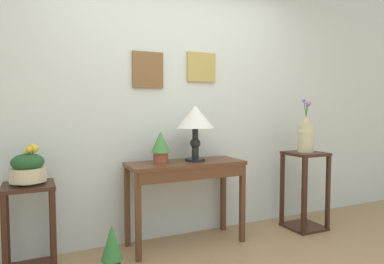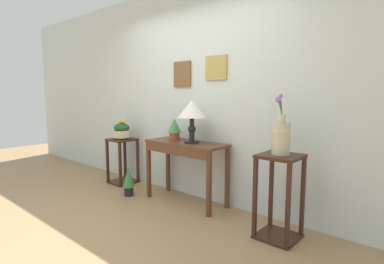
{
  "view_description": "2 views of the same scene",
  "coord_description": "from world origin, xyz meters",
  "px_view_note": "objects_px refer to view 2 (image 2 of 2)",
  "views": [
    {
      "loc": [
        -1.23,
        -1.66,
        1.26
      ],
      "look_at": [
        0.08,
        1.15,
        1.06
      ],
      "focal_mm": 32.06,
      "sensor_mm": 36.0,
      "label": 1
    },
    {
      "loc": [
        2.59,
        -1.56,
        1.38
      ],
      "look_at": [
        0.18,
        1.17,
        0.92
      ],
      "focal_mm": 28.67,
      "sensor_mm": 36.0,
      "label": 2
    }
  ],
  "objects_px": {
    "potted_plant_floor": "(129,180)",
    "pedestal_stand_left": "(123,161)",
    "potted_plant_on_console": "(174,128)",
    "planter_bowl_wide_left": "(122,130)",
    "pedestal_stand_right": "(279,197)",
    "table_lamp": "(192,111)",
    "flower_vase_tall_right": "(281,135)",
    "console_table": "(185,152)"
  },
  "relations": [
    {
      "from": "potted_plant_on_console",
      "to": "flower_vase_tall_right",
      "type": "height_order",
      "value": "flower_vase_tall_right"
    },
    {
      "from": "table_lamp",
      "to": "flower_vase_tall_right",
      "type": "height_order",
      "value": "flower_vase_tall_right"
    },
    {
      "from": "pedestal_stand_left",
      "to": "planter_bowl_wide_left",
      "type": "bearing_deg",
      "value": -3.09
    },
    {
      "from": "planter_bowl_wide_left",
      "to": "potted_plant_floor",
      "type": "xyz_separation_m",
      "value": [
        0.56,
        -0.32,
        -0.6
      ]
    },
    {
      "from": "planter_bowl_wide_left",
      "to": "pedestal_stand_right",
      "type": "height_order",
      "value": "planter_bowl_wide_left"
    },
    {
      "from": "potted_plant_on_console",
      "to": "flower_vase_tall_right",
      "type": "distance_m",
      "value": 1.56
    },
    {
      "from": "console_table",
      "to": "pedestal_stand_left",
      "type": "bearing_deg",
      "value": 179.37
    },
    {
      "from": "potted_plant_floor",
      "to": "pedestal_stand_left",
      "type": "bearing_deg",
      "value": 150.66
    },
    {
      "from": "pedestal_stand_left",
      "to": "potted_plant_on_console",
      "type": "bearing_deg",
      "value": 2.16
    },
    {
      "from": "console_table",
      "to": "potted_plant_floor",
      "type": "distance_m",
      "value": 0.93
    },
    {
      "from": "pedestal_stand_left",
      "to": "potted_plant_floor",
      "type": "bearing_deg",
      "value": -29.34
    },
    {
      "from": "console_table",
      "to": "potted_plant_on_console",
      "type": "distance_m",
      "value": 0.37
    },
    {
      "from": "potted_plant_on_console",
      "to": "planter_bowl_wide_left",
      "type": "relative_size",
      "value": 0.92
    },
    {
      "from": "potted_plant_on_console",
      "to": "flower_vase_tall_right",
      "type": "xyz_separation_m",
      "value": [
        1.55,
        -0.17,
        0.06
      ]
    },
    {
      "from": "flower_vase_tall_right",
      "to": "potted_plant_floor",
      "type": "distance_m",
      "value": 2.22
    },
    {
      "from": "table_lamp",
      "to": "flower_vase_tall_right",
      "type": "relative_size",
      "value": 0.93
    },
    {
      "from": "console_table",
      "to": "pedestal_stand_left",
      "type": "distance_m",
      "value": 1.35
    },
    {
      "from": "pedestal_stand_left",
      "to": "pedestal_stand_right",
      "type": "distance_m",
      "value": 2.64
    },
    {
      "from": "console_table",
      "to": "table_lamp",
      "type": "relative_size",
      "value": 2.07
    },
    {
      "from": "console_table",
      "to": "flower_vase_tall_right",
      "type": "xyz_separation_m",
      "value": [
        1.32,
        -0.12,
        0.34
      ]
    },
    {
      "from": "console_table",
      "to": "pedestal_stand_left",
      "type": "relative_size",
      "value": 1.55
    },
    {
      "from": "pedestal_stand_right",
      "to": "flower_vase_tall_right",
      "type": "height_order",
      "value": "flower_vase_tall_right"
    },
    {
      "from": "potted_plant_on_console",
      "to": "planter_bowl_wide_left",
      "type": "xyz_separation_m",
      "value": [
        -1.08,
        -0.04,
        -0.12
      ]
    },
    {
      "from": "potted_plant_on_console",
      "to": "pedestal_stand_right",
      "type": "xyz_separation_m",
      "value": [
        1.55,
        -0.17,
        -0.53
      ]
    },
    {
      "from": "potted_plant_floor",
      "to": "table_lamp",
      "type": "bearing_deg",
      "value": 20.76
    },
    {
      "from": "table_lamp",
      "to": "potted_plant_on_console",
      "type": "bearing_deg",
      "value": 174.43
    },
    {
      "from": "table_lamp",
      "to": "pedestal_stand_left",
      "type": "xyz_separation_m",
      "value": [
        -1.42,
        -0.01,
        -0.82
      ]
    },
    {
      "from": "pedestal_stand_left",
      "to": "potted_plant_floor",
      "type": "height_order",
      "value": "pedestal_stand_left"
    },
    {
      "from": "console_table",
      "to": "flower_vase_tall_right",
      "type": "bearing_deg",
      "value": -5.02
    },
    {
      "from": "planter_bowl_wide_left",
      "to": "pedestal_stand_right",
      "type": "relative_size",
      "value": 0.38
    },
    {
      "from": "flower_vase_tall_right",
      "to": "pedestal_stand_left",
      "type": "bearing_deg",
      "value": 177.17
    },
    {
      "from": "flower_vase_tall_right",
      "to": "potted_plant_on_console",
      "type": "bearing_deg",
      "value": 173.7
    },
    {
      "from": "pedestal_stand_left",
      "to": "potted_plant_floor",
      "type": "relative_size",
      "value": 1.76
    },
    {
      "from": "planter_bowl_wide_left",
      "to": "flower_vase_tall_right",
      "type": "distance_m",
      "value": 2.64
    },
    {
      "from": "table_lamp",
      "to": "planter_bowl_wide_left",
      "type": "height_order",
      "value": "table_lamp"
    },
    {
      "from": "pedestal_stand_left",
      "to": "flower_vase_tall_right",
      "type": "relative_size",
      "value": 1.24
    },
    {
      "from": "pedestal_stand_right",
      "to": "potted_plant_on_console",
      "type": "bearing_deg",
      "value": 173.72
    },
    {
      "from": "planter_bowl_wide_left",
      "to": "flower_vase_tall_right",
      "type": "relative_size",
      "value": 0.55
    },
    {
      "from": "planter_bowl_wide_left",
      "to": "pedestal_stand_left",
      "type": "bearing_deg",
      "value": 176.91
    },
    {
      "from": "pedestal_stand_right",
      "to": "flower_vase_tall_right",
      "type": "bearing_deg",
      "value": -124.57
    },
    {
      "from": "table_lamp",
      "to": "pedestal_stand_right",
      "type": "height_order",
      "value": "table_lamp"
    },
    {
      "from": "planter_bowl_wide_left",
      "to": "flower_vase_tall_right",
      "type": "bearing_deg",
      "value": -2.83
    }
  ]
}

